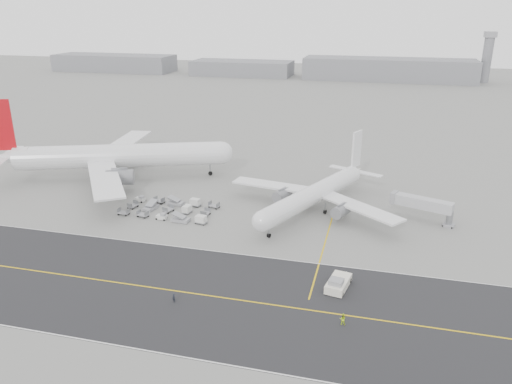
% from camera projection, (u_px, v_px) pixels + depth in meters
% --- Properties ---
extents(ground, '(700.00, 700.00, 0.00)m').
position_uv_depth(ground, '(177.00, 241.00, 103.85)').
color(ground, gray).
rests_on(ground, ground).
extents(taxiway, '(220.00, 59.00, 0.03)m').
position_uv_depth(taxiway, '(163.00, 289.00, 86.36)').
color(taxiway, '#28292B').
rests_on(taxiway, ground).
extents(horizon_buildings, '(520.00, 28.00, 28.00)m').
position_uv_depth(horizon_buildings, '(372.00, 80.00, 332.74)').
color(horizon_buildings, gray).
rests_on(horizon_buildings, ground).
extents(control_tower, '(7.00, 7.00, 31.25)m').
position_uv_depth(control_tower, '(487.00, 56.00, 315.26)').
color(control_tower, gray).
rests_on(control_tower, ground).
extents(airliner_a, '(63.96, 62.80, 23.10)m').
position_uv_depth(airliner_a, '(114.00, 156.00, 139.48)').
color(airliner_a, white).
rests_on(airliner_a, ground).
extents(airliner_b, '(42.40, 43.39, 15.85)m').
position_uv_depth(airliner_b, '(316.00, 193.00, 117.56)').
color(airliner_b, white).
rests_on(airliner_b, ground).
extents(pushback_tug, '(4.29, 8.71, 2.45)m').
position_uv_depth(pushback_tug, '(338.00, 283.00, 86.22)').
color(pushback_tug, white).
rests_on(pushback_tug, ground).
extents(jet_bridge, '(14.65, 7.37, 5.53)m').
position_uv_depth(jet_bridge, '(423.00, 204.00, 112.94)').
color(jet_bridge, gray).
rests_on(jet_bridge, ground).
extents(gse_cluster, '(29.53, 21.25, 2.00)m').
position_uv_depth(gse_cluster, '(169.00, 211.00, 119.05)').
color(gse_cluster, gray).
rests_on(gse_cluster, ground).
extents(stray_dolly, '(1.89, 2.58, 1.43)m').
position_uv_depth(stray_dolly, '(265.00, 228.00, 110.19)').
color(stray_dolly, silver).
rests_on(stray_dolly, ground).
extents(ground_crew_a, '(0.68, 0.57, 1.61)m').
position_uv_depth(ground_crew_a, '(174.00, 298.00, 82.23)').
color(ground_crew_a, black).
rests_on(ground_crew_a, ground).
extents(ground_crew_b, '(0.94, 0.73, 1.92)m').
position_uv_depth(ground_crew_b, '(343.00, 319.00, 76.48)').
color(ground_crew_b, '#BDE21A').
rests_on(ground_crew_b, ground).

